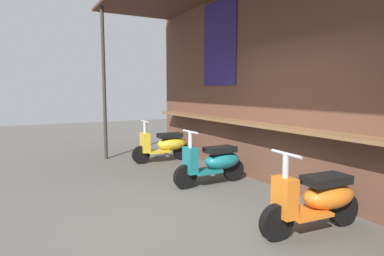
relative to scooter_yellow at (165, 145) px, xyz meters
name	(u,v)px	position (x,y,z in m)	size (l,w,h in m)	color
ground_plane	(189,215)	(3.21, -1.08, -0.39)	(27.66, 27.66, 0.00)	#56544F
market_stall_facade	(299,61)	(3.21, 0.81, 1.69)	(9.88, 2.31, 3.81)	brown
scooter_yellow	(165,145)	(0.00, 0.00, 0.00)	(0.46, 1.40, 0.97)	gold
scooter_teal	(214,162)	(2.12, 0.00, 0.00)	(0.46, 1.40, 0.97)	#197075
scooter_orange	(318,199)	(4.35, 0.00, 0.00)	(0.50, 1.40, 0.97)	orange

